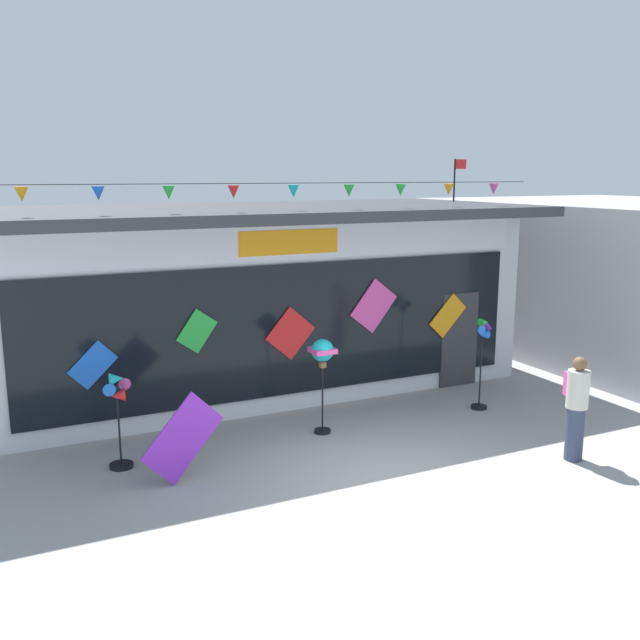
{
  "coord_description": "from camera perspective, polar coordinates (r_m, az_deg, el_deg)",
  "views": [
    {
      "loc": [
        -5.11,
        -8.33,
        4.44
      ],
      "look_at": [
        0.29,
        2.85,
        1.87
      ],
      "focal_mm": 39.69,
      "sensor_mm": 36.0,
      "label": 1
    }
  ],
  "objects": [
    {
      "name": "wind_spinner_center_left",
      "position": [
        13.72,
        12.98,
        -2.1
      ],
      "size": [
        0.41,
        0.31,
        1.79
      ],
      "color": "black",
      "rests_on": "ground_plane"
    },
    {
      "name": "ground_plane",
      "position": [
        10.73,
        5.36,
        -12.79
      ],
      "size": [
        80.0,
        80.0,
        0.0
      ],
      "primitive_type": "plane",
      "color": "#9E9B99"
    },
    {
      "name": "kite_shop_building",
      "position": [
        14.95,
        -5.57,
        1.98
      ],
      "size": [
        11.23,
        5.16,
        4.79
      ],
      "color": "silver",
      "rests_on": "ground_plane"
    },
    {
      "name": "person_near_camera",
      "position": [
        11.82,
        19.96,
        -6.5
      ],
      "size": [
        0.4,
        0.48,
        1.68
      ],
      "rotation": [
        0.0,
        0.0,
        5.87
      ],
      "color": "#333D56",
      "rests_on": "ground_plane"
    },
    {
      "name": "neighbour_building",
      "position": [
        20.18,
        23.07,
        3.47
      ],
      "size": [
        7.3,
        8.68,
        3.75
      ],
      "primitive_type": "cube",
      "color": "#99999E",
      "rests_on": "ground_plane"
    },
    {
      "name": "wind_spinner_far_left",
      "position": [
        11.17,
        -15.97,
        -6.59
      ],
      "size": [
        0.45,
        0.37,
        1.53
      ],
      "color": "black",
      "rests_on": "ground_plane"
    },
    {
      "name": "wind_spinner_left",
      "position": [
        12.1,
        0.2,
        -2.95
      ],
      "size": [
        0.4,
        0.4,
        1.68
      ],
      "color": "black",
      "rests_on": "ground_plane"
    },
    {
      "name": "display_kite_on_ground",
      "position": [
        10.64,
        -11.01,
        -9.34
      ],
      "size": [
        1.31,
        0.26,
        1.31
      ],
      "primitive_type": "cube",
      "rotation": [
        -0.19,
        0.79,
        0.0
      ],
      "color": "purple",
      "rests_on": "ground_plane"
    }
  ]
}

